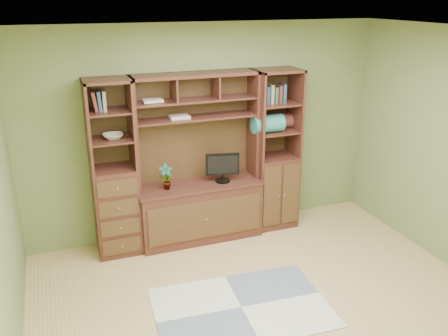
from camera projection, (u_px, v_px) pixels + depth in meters
name	position (u px, v px, depth m)	size (l,w,h in m)	color
room	(280.00, 190.00, 4.09)	(4.60, 4.10, 2.64)	tan
center_hutch	(199.00, 161.00, 5.65)	(1.54, 0.53, 2.05)	#492119
left_tower	(113.00, 170.00, 5.35)	(0.50, 0.45, 2.05)	#492119
right_tower	(275.00, 150.00, 6.02)	(0.55, 0.45, 2.05)	#492119
rug	(241.00, 307.00, 4.64)	(1.68, 1.12, 0.01)	#A7ACAC
monitor	(223.00, 162.00, 5.73)	(0.41, 0.18, 0.50)	black
orchid	(166.00, 177.00, 5.53)	(0.16, 0.11, 0.31)	#9F4436
magazines	(179.00, 117.00, 5.48)	(0.23, 0.17, 0.04)	beige
bowl	(113.00, 136.00, 5.23)	(0.22, 0.22, 0.05)	beige
blanket_teal	(268.00, 124.00, 5.80)	(0.38, 0.22, 0.22)	teal
blanket_red	(280.00, 121.00, 6.00)	(0.32, 0.18, 0.18)	brown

